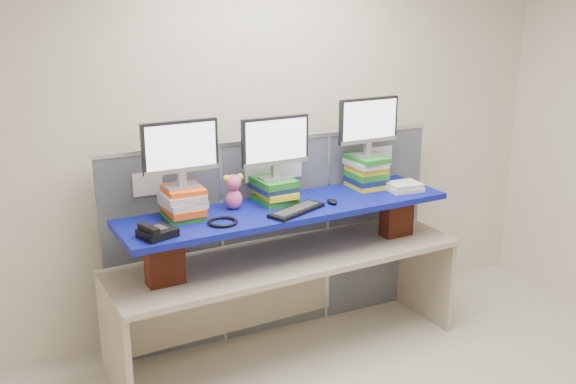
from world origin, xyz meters
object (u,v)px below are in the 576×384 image
desk (288,275)px  monitor_right (368,123)px  monitor_center (276,144)px  desk_phone (156,232)px  blue_board (288,209)px  keyboard (296,210)px  monitor_left (181,150)px

desk → monitor_right: 1.25m
monitor_center → desk_phone: (-0.93, -0.33, -0.38)m
blue_board → desk_phone: bearing=-171.3°
desk → keyboard: 0.55m
keyboard → desk_phone: size_ratio=1.86×
monitor_left → monitor_center: (0.67, 0.04, -0.03)m
keyboard → monitor_left: bearing=137.4°
desk → keyboard: keyboard is taller
monitor_right → keyboard: monitor_right is taller
desk → keyboard: (-0.01, -0.14, 0.53)m
desk → blue_board: size_ratio=1.10×
monitor_left → monitor_center: monitor_left is taller
blue_board → desk_phone: desk_phone is taller
monitor_right → desk_phone: monitor_right is taller
monitor_right → keyboard: (-0.73, -0.31, -0.48)m
monitor_center → desk_phone: bearing=-164.1°
desk_phone → monitor_left: bearing=28.9°
monitor_center → keyboard: bearing=-86.3°
desk → keyboard: size_ratio=5.63×
monitor_left → blue_board: bearing=-9.5°
desk → desk_phone: size_ratio=10.48×
desk_phone → desk: bearing=-7.4°
blue_board → keyboard: (-0.01, -0.14, 0.03)m
desk → blue_board: bearing=-3.5°
monitor_right → monitor_left: bearing=-180.0°
desk → monitor_left: size_ratio=5.15×
monitor_center → desk_phone: monitor_center is taller
monitor_left → desk_phone: (-0.25, -0.28, -0.42)m
monitor_center → keyboard: (0.03, -0.26, -0.40)m
monitor_left → desk: bearing=-9.5°
monitor_left → desk_phone: bearing=-134.9°
keyboard → blue_board: bearing=62.3°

